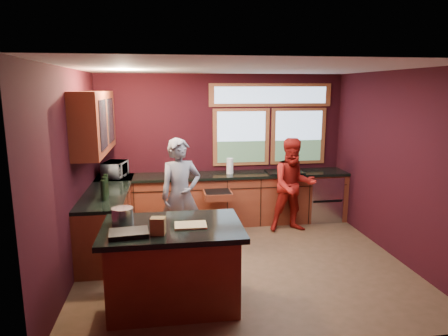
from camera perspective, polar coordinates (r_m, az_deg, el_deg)
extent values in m
plane|color=brown|center=(5.88, 2.61, -13.20)|extent=(4.50, 4.50, 0.00)
cube|color=black|center=(7.41, -0.22, 2.85)|extent=(4.50, 0.02, 2.70)
cube|color=black|center=(3.58, 8.89, -6.55)|extent=(4.50, 0.02, 2.70)
cube|color=black|center=(5.50, -20.93, -0.88)|extent=(0.02, 4.00, 2.70)
cube|color=black|center=(6.29, 23.29, 0.40)|extent=(0.02, 4.00, 2.70)
cube|color=silver|center=(5.36, 2.87, 14.07)|extent=(4.50, 4.00, 0.02)
cube|color=#90A9C8|center=(7.42, 2.48, 4.41)|extent=(1.06, 0.02, 1.06)
cube|color=#90A9C8|center=(7.70, 10.56, 4.48)|extent=(1.06, 0.02, 1.06)
cube|color=brown|center=(7.49, 6.73, 10.32)|extent=(2.30, 0.02, 0.42)
cube|color=maroon|center=(6.21, -18.02, 6.23)|extent=(0.36, 1.80, 0.90)
cube|color=maroon|center=(7.31, 0.12, -4.57)|extent=(4.50, 0.60, 0.88)
cube|color=black|center=(7.19, 0.13, -1.02)|extent=(4.50, 0.64, 0.05)
cube|color=#B7B7BC|center=(7.77, 13.79, -4.05)|extent=(0.60, 0.58, 0.85)
cube|color=black|center=(7.40, 8.62, -0.80)|extent=(0.66, 0.46, 0.05)
cube|color=maroon|center=(6.49, -16.16, -7.11)|extent=(0.60, 2.30, 0.88)
cube|color=black|center=(6.36, -16.30, -3.13)|extent=(0.64, 2.30, 0.05)
cube|color=maroon|center=(4.71, -7.24, -13.94)|extent=(1.40, 0.90, 0.88)
cube|color=black|center=(4.52, -7.39, -8.49)|extent=(1.55, 1.05, 0.06)
imported|color=slate|center=(6.04, -6.21, -3.91)|extent=(0.72, 0.57, 1.72)
imported|color=maroon|center=(6.93, 9.87, -2.46)|extent=(0.79, 0.62, 1.62)
imported|color=#999999|center=(7.14, -15.30, -0.19)|extent=(0.43, 0.55, 0.27)
imported|color=#999999|center=(7.49, 9.70, 0.81)|extent=(0.30, 0.26, 0.33)
cylinder|color=white|center=(7.18, 0.85, 0.30)|extent=(0.12, 0.12, 0.28)
cube|color=tan|center=(4.47, -4.80, -8.14)|extent=(0.35, 0.26, 0.02)
cylinder|color=#BABABF|center=(4.66, -14.29, -6.62)|extent=(0.24, 0.24, 0.18)
cube|color=brown|center=(4.25, -9.41, -8.16)|extent=(0.17, 0.14, 0.18)
cube|color=black|center=(4.29, -13.44, -9.06)|extent=(0.43, 0.32, 0.05)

